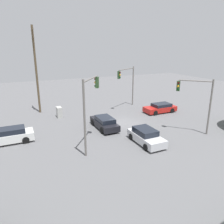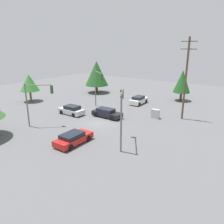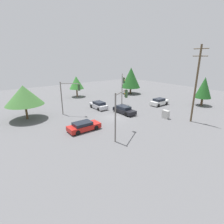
{
  "view_description": "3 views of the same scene",
  "coord_description": "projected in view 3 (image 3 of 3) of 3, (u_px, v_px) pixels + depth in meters",
  "views": [
    {
      "loc": [
        -22.03,
        11.54,
        8.89
      ],
      "look_at": [
        -0.34,
        1.46,
        1.71
      ],
      "focal_mm": 35.0,
      "sensor_mm": 36.0,
      "label": 1
    },
    {
      "loc": [
        18.08,
        -22.75,
        10.5
      ],
      "look_at": [
        0.72,
        2.06,
        1.16
      ],
      "focal_mm": 35.0,
      "sensor_mm": 36.0,
      "label": 2
    },
    {
      "loc": [
        22.27,
        -17.52,
        9.9
      ],
      "look_at": [
        -0.13,
        -0.58,
        0.96
      ],
      "focal_mm": 28.0,
      "sensor_mm": 36.0,
      "label": 3
    }
  ],
  "objects": [
    {
      "name": "sedan_silver",
      "position": [
        99.0,
        105.0,
        34.6
      ],
      "size": [
        4.22,
        1.96,
        1.42
      ],
      "rotation": [
        0.0,
        0.0,
        1.57
      ],
      "color": "silver",
      "rests_on": "ground_plane"
    },
    {
      "name": "utility_pole_tall",
      "position": [
        196.0,
        83.0,
        26.09
      ],
      "size": [
        2.2,
        0.28,
        11.56
      ],
      "color": "brown",
      "rests_on": "ground_plane"
    },
    {
      "name": "ground_plane",
      "position": [
        115.0,
        117.0,
        30.0
      ],
      "size": [
        80.0,
        80.0,
        0.0
      ],
      "primitive_type": "plane",
      "color": "#5B5B5E"
    },
    {
      "name": "electrical_cabinet",
      "position": [
        166.0,
        114.0,
        29.13
      ],
      "size": [
        1.16,
        0.6,
        1.36
      ],
      "primitive_type": "cube",
      "color": "#B2B2AD",
      "rests_on": "ground_plane"
    },
    {
      "name": "sedan_red",
      "position": [
        84.0,
        126.0,
        24.33
      ],
      "size": [
        2.04,
        4.56,
        1.27
      ],
      "color": "red",
      "rests_on": "ground_plane"
    },
    {
      "name": "tree_left",
      "position": [
        204.0,
        88.0,
        35.86
      ],
      "size": [
        3.24,
        3.24,
        5.94
      ],
      "color": "#4C3823",
      "rests_on": "ground_plane"
    },
    {
      "name": "sedan_white",
      "position": [
        159.0,
        102.0,
        37.08
      ],
      "size": [
        1.87,
        4.3,
        1.46
      ],
      "color": "silver",
      "rests_on": "ground_plane"
    },
    {
      "name": "traffic_signal_aux",
      "position": [
        120.0,
        105.0,
        21.54
      ],
      "size": [
        2.48,
        3.85,
        6.02
      ],
      "rotation": [
        0.0,
        0.0,
        2.11
      ],
      "color": "slate",
      "rests_on": "ground_plane"
    },
    {
      "name": "sedan_dark",
      "position": [
        124.0,
        110.0,
        31.68
      ],
      "size": [
        4.63,
        1.92,
        1.35
      ],
      "rotation": [
        0.0,
        0.0,
        -1.57
      ],
      "color": "black",
      "rests_on": "ground_plane"
    },
    {
      "name": "tree_behind",
      "position": [
        131.0,
        78.0,
        47.48
      ],
      "size": [
        5.13,
        5.13,
        7.11
      ],
      "color": "#4C3823",
      "rests_on": "ground_plane"
    },
    {
      "name": "traffic_signal_main",
      "position": [
        69.0,
        93.0,
        29.93
      ],
      "size": [
        2.69,
        2.6,
        5.81
      ],
      "rotation": [
        0.0,
        0.0,
        0.76
      ],
      "color": "slate",
      "rests_on": "ground_plane"
    },
    {
      "name": "traffic_signal_cross",
      "position": [
        123.0,
        85.0,
        35.37
      ],
      "size": [
        3.54,
        2.69,
        6.5
      ],
      "rotation": [
        0.0,
        0.0,
        -0.64
      ],
      "color": "slate",
      "rests_on": "ground_plane"
    },
    {
      "name": "tree_corner",
      "position": [
        24.0,
        95.0,
        27.8
      ],
      "size": [
        5.92,
        5.92,
        5.58
      ],
      "color": "brown",
      "rests_on": "ground_plane"
    },
    {
      "name": "tree_far",
      "position": [
        76.0,
        83.0,
        44.0
      ],
      "size": [
        3.63,
        3.63,
        5.2
      ],
      "color": "brown",
      "rests_on": "ground_plane"
    }
  ]
}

